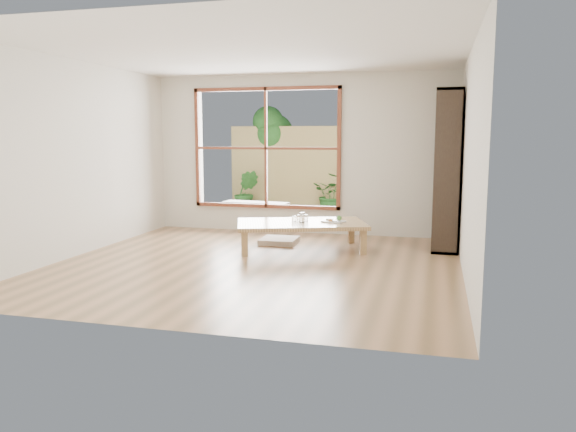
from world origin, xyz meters
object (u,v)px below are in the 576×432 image
Objects in this scene: food_tray at (335,221)px; low_table at (301,225)px; bookshelf at (447,170)px; garden_bench at (256,205)px.

low_table is at bearing -147.20° from food_tray.
bookshelf reaches higher than food_tray.
food_tray is 0.28× the size of garden_bench.
food_tray reaches higher than garden_bench.
low_table is 0.48m from food_tray.
food_tray is at bearing -4.91° from low_table.
bookshelf is at bearing -2.30° from low_table.
low_table is 1.64× the size of garden_bench.
low_table is 5.83× the size of food_tray.
bookshelf is 1.74m from food_tray.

